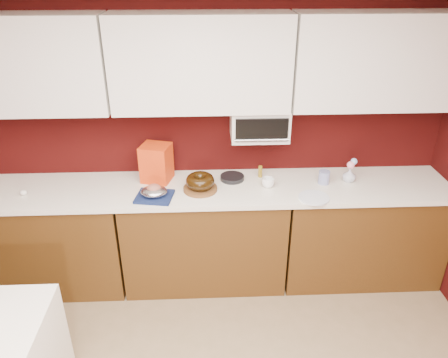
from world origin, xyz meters
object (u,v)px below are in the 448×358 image
foil_ham_nest (154,191)px  flower_vase (349,174)px  toaster_oven (259,123)px  blue_jar (324,177)px  pandoro_box (156,163)px  bundt_cake (200,181)px  coffee_mug (268,182)px

foil_ham_nest → flower_vase: (1.56, 0.20, 0.01)m
toaster_oven → blue_jar: bearing=-15.1°
pandoro_box → bundt_cake: bearing=-13.3°
foil_ham_nest → blue_jar: size_ratio=1.89×
toaster_oven → bundt_cake: (-0.48, -0.22, -0.39)m
toaster_oven → coffee_mug: (0.06, -0.19, -0.43)m
bundt_cake → pandoro_box: 0.41m
pandoro_box → coffee_mug: pandoro_box is taller
coffee_mug → blue_jar: 0.46m
toaster_oven → flower_vase: (0.74, -0.12, -0.41)m
bundt_cake → blue_jar: (1.00, 0.08, -0.03)m
foil_ham_nest → blue_jar: 1.36m
pandoro_box → blue_jar: bearing=10.8°
foil_ham_nest → coffee_mug: (0.89, 0.13, -0.01)m
toaster_oven → flower_vase: 0.85m
coffee_mug → blue_jar: bearing=5.7°
coffee_mug → blue_jar: (0.46, 0.05, 0.01)m
bundt_cake → pandoro_box: pandoro_box is taller
bundt_cake → foil_ham_nest: (-0.35, -0.11, -0.03)m
blue_jar → toaster_oven: bearing=164.9°
pandoro_box → flower_vase: 1.57m
pandoro_box → flower_vase: size_ratio=2.40×
foil_ham_nest → pandoro_box: bearing=90.6°
bundt_cake → blue_jar: size_ratio=2.11×
toaster_oven → pandoro_box: (-0.83, -0.02, -0.32)m
bundt_cake → flower_vase: size_ratio=1.76×
pandoro_box → coffee_mug: 0.91m
pandoro_box → coffee_mug: bearing=5.2°
pandoro_box → coffee_mug: size_ratio=3.22×
bundt_cake → blue_jar: 1.00m
coffee_mug → pandoro_box: bearing=169.3°
toaster_oven → coffee_mug: size_ratio=4.73×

